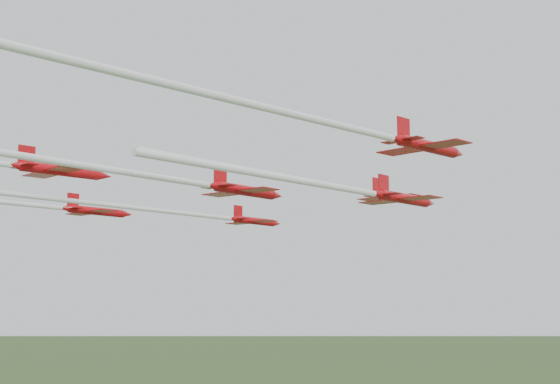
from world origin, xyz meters
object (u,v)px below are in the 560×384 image
Objects in this scene: jet_row2_left at (169,212)px; jet_row3_mid at (112,170)px; jet_lead at (343,187)px; jet_row2_right at (360,191)px; jet_row3_right at (341,126)px.

jet_row3_mid is (10.95, -19.60, 1.40)m from jet_row2_left.
jet_lead is 0.70× the size of jet_row3_mid.
jet_row2_left is 1.30× the size of jet_row2_right.
jet_row3_mid reaches higher than jet_row2_left.
jet_row3_mid is (-14.63, -21.53, 0.72)m from jet_row2_right.
jet_row2_right is at bearing 60.97° from jet_row3_mid.
jet_row3_mid is (-6.41, -32.16, -1.65)m from jet_lead.
jet_row2_left is 38.45m from jet_row3_right.
jet_row3_mid reaches higher than jet_row2_right.
jet_lead is at bearing 134.80° from jet_row2_right.
jet_row2_right is at bearing 125.34° from jet_row3_right.
jet_lead is 0.85× the size of jet_row2_left.
jet_lead reaches higher than jet_row2_right.
jet_row3_right is at bearing -54.09° from jet_lead.
jet_lead reaches higher than jet_row2_left.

